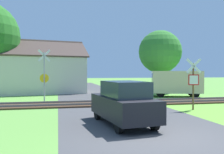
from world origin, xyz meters
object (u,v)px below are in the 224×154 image
Objects in this scene: crossing_sign_far at (44,73)px; tree_right at (160,52)px; house at (41,73)px; mail_truck at (175,82)px; parked_car at (123,103)px; stop_sign_near at (193,81)px.

crossing_sign_far is 13.31m from tree_right.
mail_truck is at bearing -38.82° from house.
parked_car is (-7.93, -14.81, -3.38)m from tree_right.
mail_truck is at bearing 47.36° from parked_car.
stop_sign_near is at bearing -34.03° from crossing_sign_far.
house is (-0.70, 8.12, -0.04)m from crossing_sign_far.
tree_right is at bearing 27.80° from crossing_sign_far.
stop_sign_near reaches higher than mail_truck.
crossing_sign_far is at bearing -22.25° from stop_sign_near.
crossing_sign_far reaches higher than parked_car.
house is 1.44× the size of tree_right.
stop_sign_near is 7.69m from mail_truck.
mail_truck is at bearing -97.33° from tree_right.
parked_car is (-7.35, -10.27, -0.34)m from mail_truck.
stop_sign_near is 0.45× the size of tree_right.
mail_truck is (2.45, 7.27, -0.42)m from stop_sign_near.
tree_right is at bearing 10.98° from mail_truck.
house reaches higher than stop_sign_near.
stop_sign_near is 0.56× the size of mail_truck.
house reaches higher than parked_car.
mail_truck is 12.63m from parked_car.
parked_car is at bearing -68.31° from crossing_sign_far.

